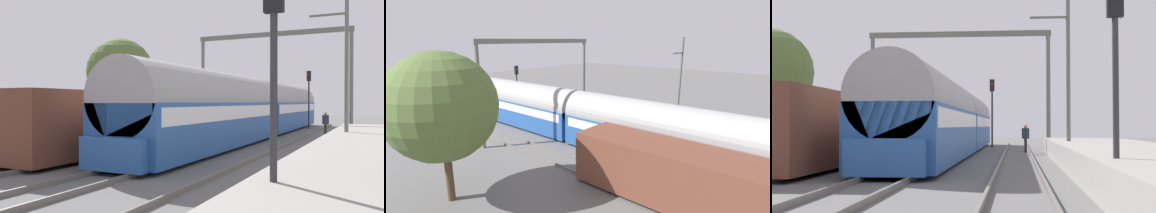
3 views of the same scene
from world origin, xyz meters
The scene contains 8 objects.
platform centered at (7.64, 2.00, 0.45)m, with size 4.40×28.00×0.90m.
passenger_train centered at (0.00, 13.69, 1.97)m, with size 2.93×32.85×3.82m.
freight_car centered at (-3.82, 2.74, 1.47)m, with size 2.80×13.00×2.70m.
person_crossing centered at (4.31, 15.60, 1.03)m, with size 0.46×0.45×1.73m.
railway_signal_far centered at (1.92, 23.55, 3.30)m, with size 0.36×0.30×5.17m.
catenary_gantry centered at (0.00, 17.70, 5.59)m, with size 12.04×0.28×7.86m.
catenary_pole_east_mid centered at (6.17, 8.04, 4.15)m, with size 1.90×0.20×8.00m.
tree_west_background centered at (-10.71, 12.70, 4.77)m, with size 5.18×5.18×7.37m.
Camera 2 is at (-16.31, -0.36, 7.82)m, focal length 26.48 mm.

